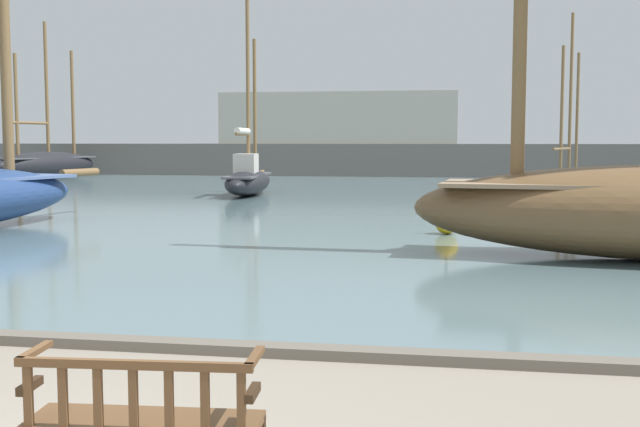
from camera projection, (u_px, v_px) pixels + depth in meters
name	position (u px, v px, depth m)	size (l,w,h in m)	color
harbor_water	(410.00, 179.00, 48.33)	(100.00, 80.00, 0.08)	slate
quay_edge_kerb	(186.00, 346.00, 8.95)	(40.00, 0.30, 0.12)	#675F54
park_bench	(143.00, 417.00, 5.46)	(1.64, 0.64, 0.92)	#322113
sailboat_mid_starboard	(248.00, 177.00, 33.24)	(2.09, 7.10, 8.60)	black
sailboat_outer_port	(568.00, 184.00, 31.21)	(2.84, 6.28, 7.15)	navy
sailboat_nearest_port	(46.00, 163.00, 48.05)	(3.90, 8.53, 9.28)	black
channel_buoy	(447.00, 222.00, 19.41)	(0.57, 0.57, 1.27)	gold
far_breakwater	(393.00, 150.00, 50.56)	(57.47, 2.40, 5.39)	#66605B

